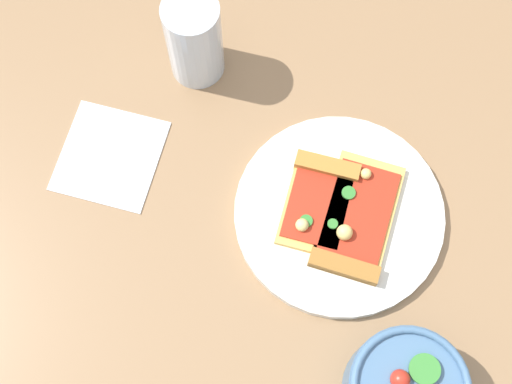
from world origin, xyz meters
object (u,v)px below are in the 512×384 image
soda_glass (194,41)px  paper_napkin (110,155)px  pizza_slice_near (355,224)px  pizza_slice_far (319,197)px  plate (338,214)px

soda_glass → paper_napkin: bearing=146.8°
pizza_slice_near → soda_glass: size_ratio=1.28×
pizza_slice_far → soda_glass: soda_glass is taller
plate → soda_glass: soda_glass is taller
plate → pizza_slice_near: 0.03m
pizza_slice_far → soda_glass: (0.17, 0.17, 0.04)m
plate → pizza_slice_far: size_ratio=1.98×
paper_napkin → pizza_slice_far: bearing=-96.8°
pizza_slice_near → paper_napkin: (0.06, 0.30, -0.02)m
pizza_slice_far → soda_glass: bearing=45.2°
plate → pizza_slice_far: (0.01, 0.02, 0.01)m
plate → paper_napkin: size_ratio=2.00×
soda_glass → plate: bearing=-133.2°
plate → paper_napkin: 0.29m
pizza_slice_far → soda_glass: 0.24m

